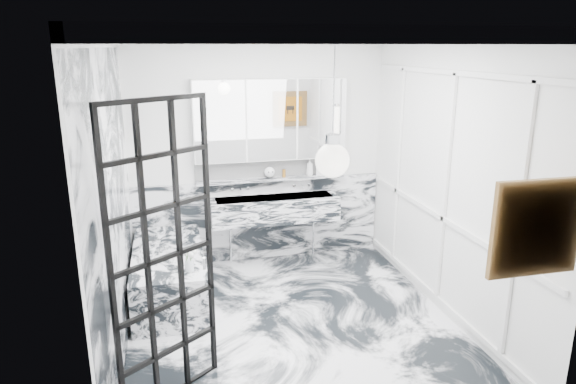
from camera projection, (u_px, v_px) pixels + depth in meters
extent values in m
plane|color=white|center=(292.00, 325.00, 5.14)|extent=(3.60, 3.60, 0.00)
plane|color=white|center=(293.00, 33.00, 4.38)|extent=(3.60, 3.60, 0.00)
plane|color=white|center=(258.00, 153.00, 6.44)|extent=(3.60, 0.00, 3.60)
plane|color=white|center=(365.00, 270.00, 3.07)|extent=(3.60, 0.00, 3.60)
plane|color=white|center=(112.00, 202.00, 4.40)|extent=(0.00, 3.60, 3.60)
plane|color=white|center=(448.00, 181.00, 5.12)|extent=(0.00, 3.60, 3.60)
cube|color=white|center=(260.00, 219.00, 6.66)|extent=(3.18, 0.05, 1.05)
cube|color=white|center=(115.00, 209.00, 4.42)|extent=(0.02, 3.56, 2.68)
cube|color=white|center=(446.00, 190.00, 5.14)|extent=(0.03, 3.40, 2.30)
imported|color=#8C5919|center=(310.00, 167.00, 6.56)|extent=(0.11, 0.11, 0.22)
imported|color=#4C4C51|center=(320.00, 168.00, 6.59)|extent=(0.11, 0.11, 0.19)
imported|color=silver|center=(336.00, 169.00, 6.65)|extent=(0.13, 0.13, 0.14)
sphere|color=white|center=(269.00, 172.00, 6.45)|extent=(0.13, 0.13, 0.13)
cylinder|color=#8C5919|center=(284.00, 173.00, 6.50)|extent=(0.04, 0.04, 0.10)
cylinder|color=silver|center=(190.00, 265.00, 5.06)|extent=(0.08, 0.08, 0.12)
cube|color=#B77412|center=(537.00, 228.00, 3.34)|extent=(0.56, 0.05, 0.56)
sphere|color=white|center=(332.00, 161.00, 3.30)|extent=(0.22, 0.22, 0.22)
cube|color=silver|center=(274.00, 209.00, 6.43)|extent=(1.60, 0.45, 0.30)
cube|color=silver|center=(271.00, 179.00, 6.49)|extent=(1.90, 0.14, 0.04)
cube|color=white|center=(270.00, 168.00, 6.51)|extent=(1.90, 0.03, 0.23)
cube|color=white|center=(271.00, 120.00, 6.29)|extent=(1.90, 0.16, 1.00)
cylinder|color=white|center=(204.00, 127.00, 6.03)|extent=(0.07, 0.07, 0.40)
cylinder|color=white|center=(337.00, 122.00, 6.40)|extent=(0.07, 0.07, 0.40)
cube|color=silver|center=(169.00, 274.00, 5.64)|extent=(0.75, 1.65, 0.55)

